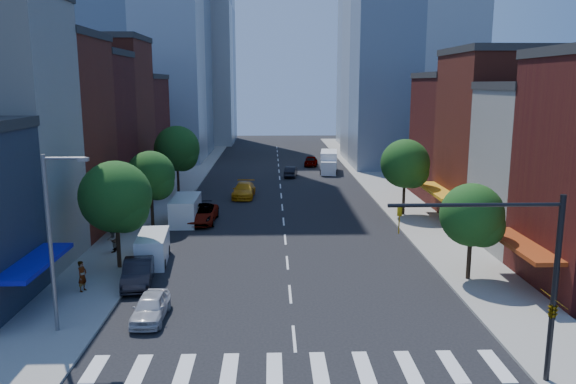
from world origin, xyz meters
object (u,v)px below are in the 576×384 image
object	(u,v)px
parked_car_third	(201,214)
cargo_van_far	(185,210)
parked_car_second	(138,273)
parked_car_front	(151,307)
traffic_car_far	(311,161)
box_truck	(329,163)
pedestrian_near	(82,276)
cargo_van_near	(153,249)
pedestrian_far	(112,239)
taxi	(244,190)
traffic_car_oncoming	(291,172)
parked_car_rear	(204,211)

from	to	relation	value
parked_car_third	cargo_van_far	size ratio (longest dim) A/B	1.04
parked_car_second	cargo_van_far	bearing A→B (deg)	79.93
parked_car_front	traffic_car_far	world-z (taller)	traffic_car_far
cargo_van_far	box_truck	world-z (taller)	box_truck
cargo_van_far	pedestrian_near	bearing A→B (deg)	-102.09
parked_car_front	cargo_van_near	xyz separation A→B (m)	(-1.89, 9.77, 0.33)
cargo_van_far	pedestrian_far	xyz separation A→B (m)	(-4.04, -9.24, -0.04)
cargo_van_far	box_truck	xyz separation A→B (m)	(15.94, 28.96, 0.23)
parked_car_front	pedestrian_near	world-z (taller)	pedestrian_near
box_truck	cargo_van_near	bearing A→B (deg)	-105.89
cargo_van_near	taxi	size ratio (longest dim) A/B	0.89
taxi	pedestrian_near	bearing A→B (deg)	-103.12
pedestrian_far	cargo_van_near	bearing A→B (deg)	54.17
pedestrian_near	traffic_car_oncoming	bearing A→B (deg)	-1.48
pedestrian_near	pedestrian_far	xyz separation A→B (m)	(-0.43, 7.99, 0.05)
parked_car_front	parked_car_third	size ratio (longest dim) A/B	0.70
parked_car_second	box_truck	size ratio (longest dim) A/B	0.65
cargo_van_near	box_truck	distance (m)	43.63
parked_car_second	traffic_car_oncoming	world-z (taller)	parked_car_second
cargo_van_far	pedestrian_far	world-z (taller)	cargo_van_far
parked_car_third	pedestrian_far	bearing A→B (deg)	-118.91
parked_car_third	traffic_car_oncoming	bearing A→B (deg)	71.48
taxi	parked_car_second	bearing A→B (deg)	-97.97
parked_car_second	traffic_car_oncoming	size ratio (longest dim) A/B	1.17
parked_car_third	pedestrian_near	distance (m)	18.05
cargo_van_near	parked_car_front	bearing A→B (deg)	-84.34
parked_car_rear	parked_car_third	bearing A→B (deg)	-95.05
pedestrian_near	traffic_car_far	bearing A→B (deg)	-1.62
parked_car_third	parked_car_rear	size ratio (longest dim) A/B	1.33
parked_car_second	taxi	xyz separation A→B (m)	(5.34, 27.32, 0.01)
box_truck	traffic_car_oncoming	bearing A→B (deg)	-139.87
cargo_van_near	cargo_van_far	distance (m)	11.44
parked_car_third	cargo_van_far	world-z (taller)	cargo_van_far
parked_car_second	parked_car_rear	distance (m)	17.91
cargo_van_far	pedestrian_near	size ratio (longest dim) A/B	2.99
traffic_car_oncoming	traffic_car_far	xyz separation A→B (m)	(3.45, 10.04, 0.10)
cargo_van_near	parked_car_third	bearing A→B (deg)	74.96
cargo_van_far	parked_car_third	bearing A→B (deg)	4.36
parked_car_third	pedestrian_near	size ratio (longest dim) A/B	3.10
traffic_car_far	parked_car_front	bearing A→B (deg)	84.87
pedestrian_far	pedestrian_near	bearing A→B (deg)	-0.43
parked_car_third	cargo_van_near	distance (m)	11.70
taxi	pedestrian_near	distance (m)	29.87
parked_car_third	parked_car_second	bearing A→B (deg)	-95.91
parked_car_rear	box_truck	world-z (taller)	box_truck
box_truck	parked_car_second	bearing A→B (deg)	-103.89
taxi	pedestrian_far	xyz separation A→B (m)	(-8.77, -20.69, 0.32)
cargo_van_far	taxi	size ratio (longest dim) A/B	1.00
parked_car_third	traffic_car_oncoming	size ratio (longest dim) A/B	1.39
box_truck	taxi	bearing A→B (deg)	-116.26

